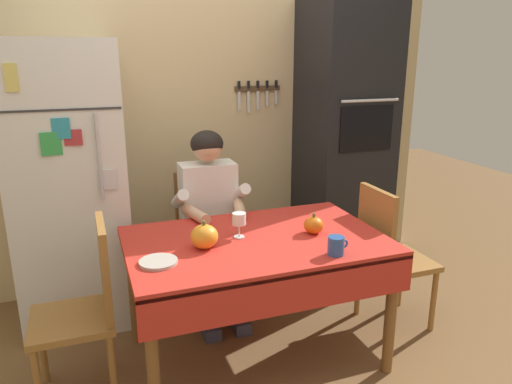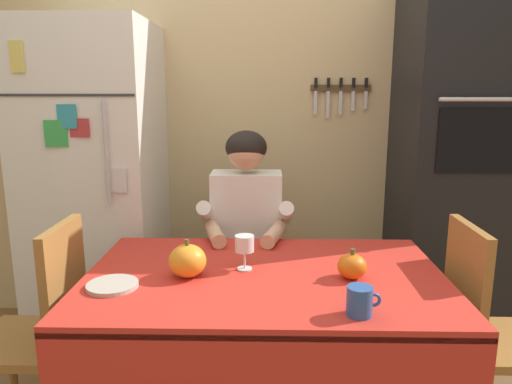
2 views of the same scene
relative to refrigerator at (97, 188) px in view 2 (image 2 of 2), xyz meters
The scene contains 13 objects.
back_wall_assembly 1.15m from the refrigerator, 21.32° to the left, with size 3.70×0.13×2.60m.
refrigerator is the anchor object (origin of this frame).
wall_oven 2.01m from the refrigerator, ahead, with size 0.60×0.64×2.10m.
dining_table 1.32m from the refrigerator, 42.91° to the right, with size 1.40×0.90×0.74m.
chair_behind_person 0.94m from the refrigerator, ahead, with size 0.40×0.40×0.93m.
seated_person 0.91m from the refrigerator, 18.15° to the right, with size 0.47×0.55×1.25m.
chair_right_side 2.06m from the refrigerator, 24.03° to the right, with size 0.40×0.40×0.93m.
chair_left_side 0.94m from the refrigerator, 86.70° to the right, with size 0.40×0.40×0.93m.
coffee_mug 1.74m from the refrigerator, 43.92° to the right, with size 0.11×0.08×0.10m.
wine_glass 1.19m from the refrigerator, 43.23° to the right, with size 0.08×0.08×0.14m.
pumpkin_large 1.11m from the refrigerator, 53.86° to the right, with size 0.14×0.14×0.15m.
pumpkin_medium 1.57m from the refrigerator, 35.08° to the right, with size 0.11×0.11×0.12m.
serving_tray 1.09m from the refrigerator, 68.54° to the right, with size 0.19×0.19×0.02m, color #B7B2A8.
Camera 2 is at (0.01, -1.68, 1.45)m, focal length 33.81 mm.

